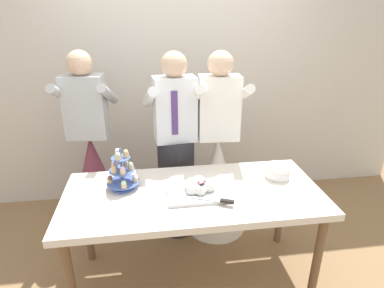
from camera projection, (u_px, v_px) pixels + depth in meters
ground_plane at (193, 276)px, 2.56m from camera, size 8.00×8.00×0.00m
rear_wall at (174, 63)px, 3.25m from camera, size 5.20×0.10×2.90m
dessert_table at (193, 201)px, 2.29m from camera, size 1.80×0.80×0.78m
cupcake_stand at (122, 173)px, 2.26m from camera, size 0.23×0.23×0.31m
main_cake_tray at (198, 188)px, 2.22m from camera, size 0.42×0.36×0.12m
plate_stack at (278, 171)px, 2.44m from camera, size 0.19×0.19×0.10m
person_groom at (176, 158)px, 2.83m from camera, size 0.51×0.53×1.66m
person_bride at (217, 172)px, 2.93m from camera, size 0.56×0.56×1.66m
person_guest at (94, 171)px, 2.96m from camera, size 0.56×0.56×1.66m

